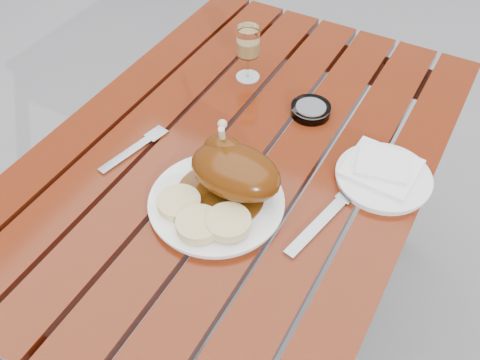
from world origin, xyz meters
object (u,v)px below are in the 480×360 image
wine_glass (248,54)px  side_plate (383,178)px  table (238,250)px  ashtray (311,110)px  dinner_plate (216,203)px

wine_glass → side_plate: size_ratio=0.71×
table → ashtray: (0.09, 0.19, 0.39)m
wine_glass → ashtray: size_ratio=1.50×
wine_glass → dinner_plate: bearing=-69.6°
table → ashtray: 0.44m
table → side_plate: size_ratio=6.02×
side_plate → ashtray: size_ratio=2.12×
dinner_plate → side_plate: dinner_plate is taller
wine_glass → table: bearing=-66.2°
table → dinner_plate: bearing=-75.0°
dinner_plate → ashtray: (0.05, 0.35, 0.00)m
table → wine_glass: wine_glass is taller
dinner_plate → ashtray: bearing=82.5°
table → dinner_plate: size_ratio=4.44×
side_plate → ashtray: (-0.22, 0.12, 0.00)m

